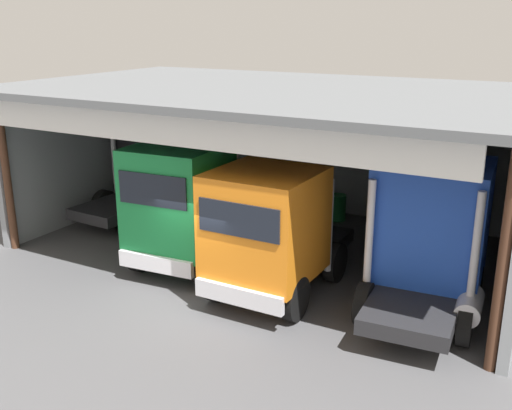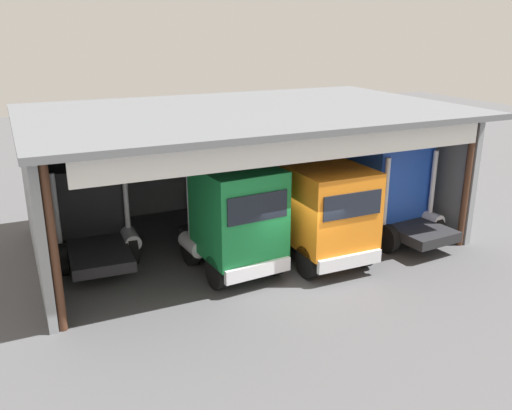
{
  "view_description": "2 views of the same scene",
  "coord_description": "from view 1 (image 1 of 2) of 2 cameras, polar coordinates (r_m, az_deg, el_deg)",
  "views": [
    {
      "loc": [
        8.06,
        -11.56,
        6.86
      ],
      "look_at": [
        0.0,
        3.03,
        1.69
      ],
      "focal_mm": 41.84,
      "sensor_mm": 36.0,
      "label": 1
    },
    {
      "loc": [
        -7.78,
        -13.67,
        7.8
      ],
      "look_at": [
        0.0,
        3.03,
        1.69
      ],
      "focal_mm": 37.92,
      "sensor_mm": 36.0,
      "label": 2
    }
  ],
  "objects": [
    {
      "name": "workshop_shed",
      "position": [
        18.77,
        3.02,
        7.02
      ],
      "size": [
        15.28,
        9.74,
        5.04
      ],
      "color": "gray",
      "rests_on": "ground"
    },
    {
      "name": "truck_black_right_bay",
      "position": [
        22.31,
        -9.26,
        3.61
      ],
      "size": [
        2.77,
        5.47,
        3.28
      ],
      "rotation": [
        0.0,
        0.0,
        -0.05
      ],
      "color": "black",
      "rests_on": "ground"
    },
    {
      "name": "truck_blue_center_bay",
      "position": [
        14.96,
        16.27,
        -2.64
      ],
      "size": [
        2.96,
        4.73,
        3.67
      ],
      "rotation": [
        0.0,
        0.0,
        0.08
      ],
      "color": "#1E47B7",
      "rests_on": "ground"
    },
    {
      "name": "truck_green_center_left_bay",
      "position": [
        16.87,
        -7.05,
        0.1
      ],
      "size": [
        2.77,
        4.55,
        3.64
      ],
      "rotation": [
        0.0,
        0.0,
        3.22
      ],
      "color": "#197F3D",
      "rests_on": "ground"
    },
    {
      "name": "oil_drum",
      "position": [
        21.52,
        7.81,
        -0.23
      ],
      "size": [
        0.58,
        0.58,
        0.94
      ],
      "primitive_type": "cylinder",
      "color": "#197233",
      "rests_on": "ground"
    },
    {
      "name": "truck_orange_left_bay",
      "position": [
        14.99,
        1.41,
        -2.47
      ],
      "size": [
        2.62,
        5.29,
        3.42
      ],
      "rotation": [
        0.0,
        0.0,
        3.14
      ],
      "color": "orange",
      "rests_on": "ground"
    },
    {
      "name": "tool_cart",
      "position": [
        22.1,
        4.9,
        0.43
      ],
      "size": [
        0.9,
        0.6,
        1.0
      ],
      "primitive_type": "cube",
      "color": "#1E59A5",
      "rests_on": "ground"
    },
    {
      "name": "ground_plane",
      "position": [
        15.68,
        -5.42,
        -8.82
      ],
      "size": [
        80.0,
        80.0,
        0.0
      ],
      "primitive_type": "plane",
      "color": "#4C4C4F",
      "rests_on": "ground"
    }
  ]
}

